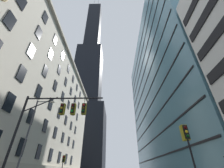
% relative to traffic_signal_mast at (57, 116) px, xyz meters
% --- Properties ---
extents(station_building, '(16.38, 56.72, 29.46)m').
position_rel_traffic_signal_mast_xyz_m(station_building, '(-15.08, 17.15, 9.18)').
color(station_building, beige).
rests_on(station_building, ground).
extents(dark_skyscraper, '(29.46, 29.46, 193.51)m').
position_rel_traffic_signal_mast_xyz_m(dark_skyscraper, '(-15.96, 81.72, 49.54)').
color(dark_skyscraper, black).
rests_on(dark_skyscraper, ground).
extents(glass_office_midrise, '(18.07, 51.44, 45.79)m').
position_rel_traffic_signal_mast_xyz_m(glass_office_midrise, '(23.76, 26.31, 17.36)').
color(glass_office_midrise, teal).
rests_on(glass_office_midrise, ground).
extents(traffic_signal_mast, '(7.52, 0.63, 7.35)m').
position_rel_traffic_signal_mast_xyz_m(traffic_signal_mast, '(0.00, 0.00, 0.00)').
color(traffic_signal_mast, black).
rests_on(traffic_signal_mast, sidewalk_left).
extents(traffic_light_near_right, '(0.40, 0.63, 3.93)m').
position_rel_traffic_signal_mast_xyz_m(traffic_light_near_right, '(10.16, -2.03, -2.23)').
color(traffic_light_near_right, black).
rests_on(traffic_light_near_right, sidewalk_right).
extents(traffic_light_far_left, '(0.40, 0.63, 3.43)m').
position_rel_traffic_signal_mast_xyz_m(traffic_light_far_left, '(-3.27, 13.98, -2.66)').
color(traffic_light_far_left, black).
rests_on(traffic_light_far_left, sidewalk_left).
extents(street_lamppost, '(2.37, 0.32, 8.90)m').
position_rel_traffic_signal_mast_xyz_m(street_lamppost, '(-4.37, 4.16, -0.18)').
color(street_lamppost, '#47474C').
rests_on(street_lamppost, sidewalk_left).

